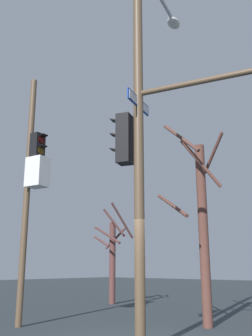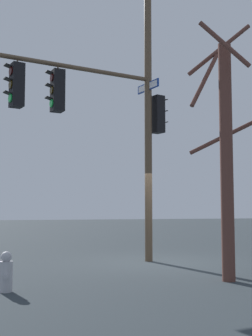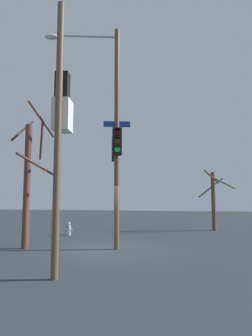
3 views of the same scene
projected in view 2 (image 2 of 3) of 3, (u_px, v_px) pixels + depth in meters
ground_plane at (158, 263)px, 12.29m from camera, size 80.00×80.00×0.00m
main_signal_pole_assembly at (120, 85)px, 12.36m from camera, size 3.52×5.90×9.18m
fire_hydrant at (6, 273)px, 8.11m from camera, size 0.38×0.24×0.73m
bare_tree_across_street at (225, 148)px, 9.54m from camera, size 2.06×2.10×5.80m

